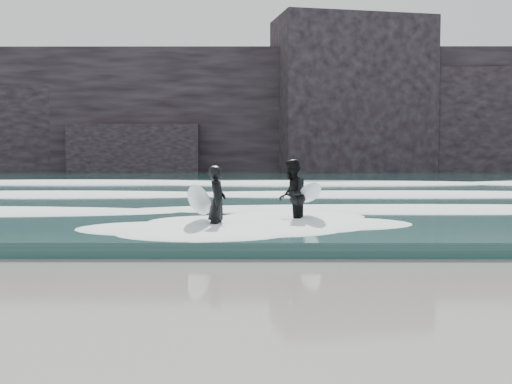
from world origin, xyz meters
TOP-DOWN VIEW (x-y plane):
  - ground at (0.00, 0.00)m, footprint 120.00×120.00m
  - sea at (0.00, 29.00)m, footprint 90.00×52.00m
  - headland at (0.00, 46.00)m, footprint 70.00×9.00m
  - foam_near at (0.00, 9.00)m, footprint 60.00×3.20m
  - foam_mid at (0.00, 16.00)m, footprint 60.00×4.00m
  - foam_far at (0.00, 25.00)m, footprint 60.00×4.80m
  - surfer_left at (0.57, 5.78)m, footprint 0.89×1.73m
  - surfer_right at (2.39, 6.89)m, footprint 1.11×1.87m

SIDE VIEW (x-z plane):
  - ground at x=0.00m, z-range 0.00..0.00m
  - sea at x=0.00m, z-range 0.00..0.30m
  - foam_near at x=0.00m, z-range 0.30..0.50m
  - foam_mid at x=0.00m, z-range 0.30..0.54m
  - foam_far at x=0.00m, z-range 0.30..0.60m
  - surfer_left at x=0.57m, z-range 0.01..1.62m
  - surfer_right at x=2.39m, z-range 0.01..1.75m
  - headland at x=0.00m, z-range 0.00..10.00m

